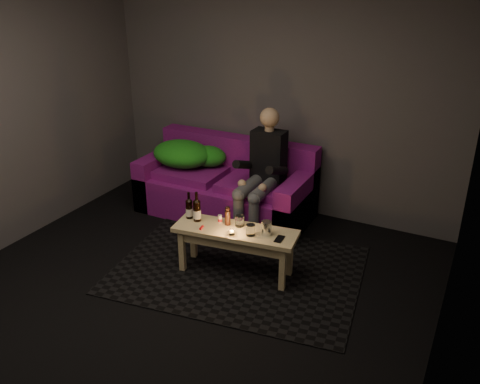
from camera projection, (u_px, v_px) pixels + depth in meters
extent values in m
plane|color=black|center=(166.00, 309.00, 4.14)|extent=(4.50, 4.50, 0.00)
plane|color=#545153|center=(279.00, 95.00, 5.44)|extent=(4.00, 0.00, 4.00)
plane|color=#545153|center=(454.00, 217.00, 2.78)|extent=(0.00, 4.50, 4.50)
cube|color=black|center=(238.00, 269.00, 4.67)|extent=(2.39, 1.87, 0.01)
cube|color=#6E0E65|center=(225.00, 197.00, 5.67)|extent=(1.90, 0.86, 0.40)
cube|color=#6E0E65|center=(238.00, 154.00, 5.77)|extent=(1.90, 0.21, 0.42)
cube|color=#6E0E65|center=(161.00, 176.00, 5.99)|extent=(0.19, 0.86, 0.59)
cube|color=#6E0E65|center=(297.00, 205.00, 5.27)|extent=(0.19, 0.86, 0.59)
cube|color=#6E0E65|center=(191.00, 173.00, 5.70)|extent=(0.71, 0.57, 0.10)
cube|color=#6E0E65|center=(255.00, 186.00, 5.37)|extent=(0.71, 0.57, 0.10)
ellipsoid|color=#198E1A|center=(182.00, 154.00, 5.72)|extent=(0.68, 0.53, 0.29)
ellipsoid|color=#198E1A|center=(208.00, 156.00, 5.73)|extent=(0.42, 0.34, 0.23)
ellipsoid|color=#198E1A|center=(173.00, 154.00, 5.93)|extent=(0.30, 0.25, 0.15)
cube|color=black|center=(269.00, 155.00, 5.27)|extent=(0.34, 0.21, 0.52)
sphere|color=tan|center=(270.00, 118.00, 5.11)|extent=(0.20, 0.20, 0.20)
cylinder|color=#4E5258|center=(249.00, 187.00, 5.17)|extent=(0.13, 0.48, 0.13)
cylinder|color=#4E5258|center=(264.00, 190.00, 5.10)|extent=(0.13, 0.48, 0.13)
cylinder|color=#4E5258|center=(238.00, 219.00, 5.09)|extent=(0.10, 0.10, 0.48)
cylinder|color=#4E5258|center=(254.00, 222.00, 5.02)|extent=(0.10, 0.10, 0.48)
cube|color=black|center=(236.00, 240.00, 5.13)|extent=(0.09, 0.21, 0.06)
cube|color=black|center=(251.00, 244.00, 5.06)|extent=(0.09, 0.21, 0.06)
cube|color=tan|center=(235.00, 231.00, 4.46)|extent=(1.13, 0.49, 0.04)
cube|color=tan|center=(235.00, 238.00, 4.49)|extent=(0.98, 0.39, 0.10)
cube|color=tan|center=(182.00, 251.00, 4.59)|extent=(0.06, 0.06, 0.41)
cube|color=tan|center=(194.00, 238.00, 4.80)|extent=(0.06, 0.06, 0.41)
cube|color=tan|center=(282.00, 270.00, 4.30)|extent=(0.06, 0.06, 0.41)
cube|color=tan|center=(290.00, 255.00, 4.52)|extent=(0.06, 0.06, 0.41)
cylinder|color=black|center=(189.00, 209.00, 4.62)|extent=(0.06, 0.06, 0.17)
cylinder|color=white|center=(189.00, 212.00, 4.63)|extent=(0.06, 0.06, 0.07)
cone|color=black|center=(189.00, 199.00, 4.58)|extent=(0.06, 0.06, 0.03)
cylinder|color=black|center=(189.00, 197.00, 4.57)|extent=(0.02, 0.02, 0.08)
cylinder|color=black|center=(197.00, 211.00, 4.57)|extent=(0.07, 0.07, 0.19)
cylinder|color=white|center=(197.00, 214.00, 4.58)|extent=(0.07, 0.07, 0.08)
cone|color=black|center=(197.00, 200.00, 4.52)|extent=(0.07, 0.07, 0.03)
cylinder|color=black|center=(196.00, 197.00, 4.51)|extent=(0.03, 0.03, 0.09)
cylinder|color=silver|center=(220.00, 219.00, 4.55)|extent=(0.04, 0.04, 0.08)
cylinder|color=black|center=(228.00, 218.00, 4.51)|extent=(0.07, 0.07, 0.14)
cylinder|color=white|center=(240.00, 221.00, 4.49)|extent=(0.08, 0.08, 0.10)
cylinder|color=white|center=(232.00, 232.00, 4.36)|extent=(0.05, 0.05, 0.04)
sphere|color=orange|center=(232.00, 231.00, 4.35)|extent=(0.02, 0.02, 0.02)
cylinder|color=white|center=(251.00, 230.00, 4.34)|extent=(0.09, 0.09, 0.10)
cylinder|color=silver|center=(266.00, 228.00, 4.34)|extent=(0.12, 0.12, 0.12)
cube|color=black|center=(279.00, 239.00, 4.28)|extent=(0.07, 0.13, 0.01)
cube|color=red|center=(201.00, 228.00, 4.47)|extent=(0.03, 0.07, 0.01)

